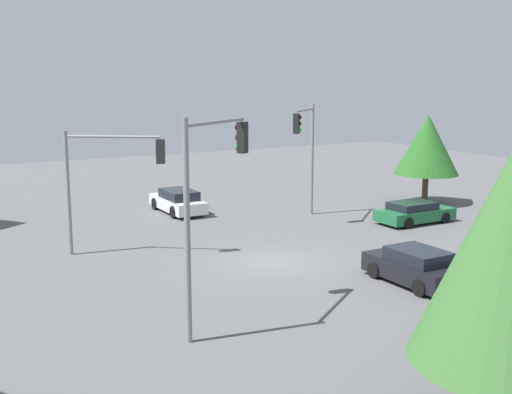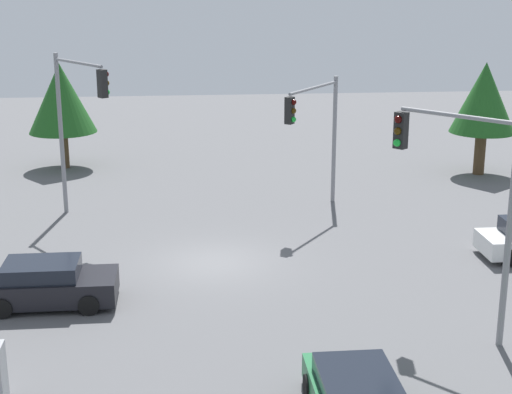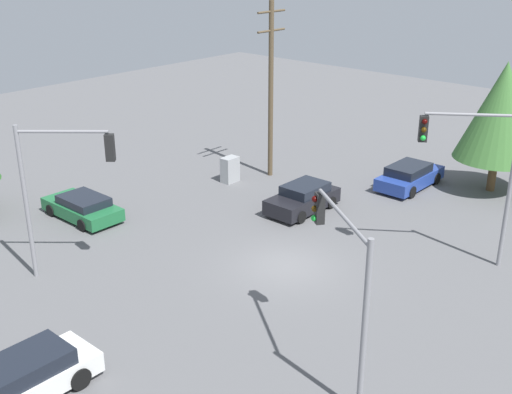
{
  "view_description": "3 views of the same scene",
  "coord_description": "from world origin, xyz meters",
  "px_view_note": "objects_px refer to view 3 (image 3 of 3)",
  "views": [
    {
      "loc": [
        -22.82,
        13.99,
        7.8
      ],
      "look_at": [
        2.08,
        -0.3,
        2.51
      ],
      "focal_mm": 45.0,
      "sensor_mm": 36.0,
      "label": 1
    },
    {
      "loc": [
        -1.02,
        -25.96,
        9.78
      ],
      "look_at": [
        1.48,
        0.15,
        2.32
      ],
      "focal_mm": 55.0,
      "sensor_mm": 36.0,
      "label": 2
    },
    {
      "loc": [
        18.86,
        15.05,
        12.77
      ],
      "look_at": [
        -0.35,
        -2.02,
        2.51
      ],
      "focal_mm": 45.0,
      "sensor_mm": 36.0,
      "label": 3
    }
  ],
  "objects_px": {
    "sedan_green": "(83,207)",
    "traffic_signal_cross": "(477,161)",
    "traffic_signal_aux": "(343,265)",
    "sedan_dark": "(303,198)",
    "traffic_signal_main": "(59,176)",
    "electrical_cabinet": "(230,170)",
    "sedan_white": "(22,380)",
    "sedan_blue": "(409,176)"
  },
  "relations": [
    {
      "from": "sedan_green",
      "to": "traffic_signal_cross",
      "type": "bearing_deg",
      "value": -63.9
    },
    {
      "from": "traffic_signal_aux",
      "to": "traffic_signal_cross",
      "type": "bearing_deg",
      "value": -52.62
    },
    {
      "from": "traffic_signal_cross",
      "to": "traffic_signal_aux",
      "type": "relative_size",
      "value": 1.21
    },
    {
      "from": "sedan_dark",
      "to": "traffic_signal_main",
      "type": "height_order",
      "value": "traffic_signal_main"
    },
    {
      "from": "traffic_signal_aux",
      "to": "traffic_signal_main",
      "type": "bearing_deg",
      "value": 45.24
    },
    {
      "from": "electrical_cabinet",
      "to": "traffic_signal_main",
      "type": "bearing_deg",
      "value": 12.68
    },
    {
      "from": "electrical_cabinet",
      "to": "sedan_white",
      "type": "bearing_deg",
      "value": 25.29
    },
    {
      "from": "sedan_white",
      "to": "traffic_signal_aux",
      "type": "relative_size",
      "value": 0.84
    },
    {
      "from": "sedan_dark",
      "to": "electrical_cabinet",
      "type": "relative_size",
      "value": 2.79
    },
    {
      "from": "sedan_dark",
      "to": "electrical_cabinet",
      "type": "distance_m",
      "value": 5.73
    },
    {
      "from": "sedan_blue",
      "to": "electrical_cabinet",
      "type": "height_order",
      "value": "electrical_cabinet"
    },
    {
      "from": "sedan_green",
      "to": "traffic_signal_main",
      "type": "bearing_deg",
      "value": -129.25
    },
    {
      "from": "electrical_cabinet",
      "to": "sedan_dark",
      "type": "bearing_deg",
      "value": 84.05
    },
    {
      "from": "traffic_signal_main",
      "to": "traffic_signal_cross",
      "type": "bearing_deg",
      "value": 4.18
    },
    {
      "from": "sedan_dark",
      "to": "traffic_signal_cross",
      "type": "xyz_separation_m",
      "value": [
        0.03,
        8.68,
        3.92
      ]
    },
    {
      "from": "traffic_signal_cross",
      "to": "traffic_signal_aux",
      "type": "height_order",
      "value": "traffic_signal_cross"
    },
    {
      "from": "traffic_signal_cross",
      "to": "electrical_cabinet",
      "type": "distance_m",
      "value": 14.89
    },
    {
      "from": "sedan_blue",
      "to": "traffic_signal_cross",
      "type": "bearing_deg",
      "value": -46.39
    },
    {
      "from": "traffic_signal_aux",
      "to": "sedan_blue",
      "type": "bearing_deg",
      "value": -32.35
    },
    {
      "from": "sedan_white",
      "to": "sedan_dark",
      "type": "xyz_separation_m",
      "value": [
        -17.02,
        -2.63,
        0.0
      ]
    },
    {
      "from": "sedan_white",
      "to": "traffic_signal_main",
      "type": "xyz_separation_m",
      "value": [
        -5.24,
        -5.54,
        3.69
      ]
    },
    {
      "from": "traffic_signal_cross",
      "to": "traffic_signal_aux",
      "type": "xyz_separation_m",
      "value": [
        9.76,
        0.28,
        -0.71
      ]
    },
    {
      "from": "sedan_white",
      "to": "electrical_cabinet",
      "type": "height_order",
      "value": "electrical_cabinet"
    },
    {
      "from": "sedan_white",
      "to": "electrical_cabinet",
      "type": "distance_m",
      "value": 19.48
    },
    {
      "from": "sedan_white",
      "to": "traffic_signal_cross",
      "type": "xyz_separation_m",
      "value": [
        -16.99,
        6.05,
        3.92
      ]
    },
    {
      "from": "electrical_cabinet",
      "to": "traffic_signal_cross",
      "type": "bearing_deg",
      "value": 87.51
    },
    {
      "from": "electrical_cabinet",
      "to": "sedan_blue",
      "type": "bearing_deg",
      "value": 126.65
    },
    {
      "from": "sedan_dark",
      "to": "traffic_signal_main",
      "type": "relative_size",
      "value": 0.64
    },
    {
      "from": "electrical_cabinet",
      "to": "traffic_signal_aux",
      "type": "bearing_deg",
      "value": 54.68
    },
    {
      "from": "traffic_signal_cross",
      "to": "electrical_cabinet",
      "type": "xyz_separation_m",
      "value": [
        -0.63,
        -14.37,
        -3.86
      ]
    },
    {
      "from": "traffic_signal_main",
      "to": "sedan_white",
      "type": "bearing_deg",
      "value": -84.61
    },
    {
      "from": "sedan_blue",
      "to": "sedan_white",
      "type": "bearing_deg",
      "value": -89.37
    },
    {
      "from": "traffic_signal_main",
      "to": "sedan_green",
      "type": "bearing_deg",
      "value": 99.55
    },
    {
      "from": "sedan_green",
      "to": "electrical_cabinet",
      "type": "relative_size",
      "value": 2.99
    },
    {
      "from": "sedan_blue",
      "to": "sedan_green",
      "type": "distance_m",
      "value": 17.63
    },
    {
      "from": "traffic_signal_main",
      "to": "sedan_blue",
      "type": "bearing_deg",
      "value": 32.76
    },
    {
      "from": "sedan_dark",
      "to": "traffic_signal_aux",
      "type": "xyz_separation_m",
      "value": [
        9.79,
        8.96,
        3.21
      ]
    },
    {
      "from": "traffic_signal_cross",
      "to": "electrical_cabinet",
      "type": "bearing_deg",
      "value": -37.51
    },
    {
      "from": "traffic_signal_aux",
      "to": "sedan_green",
      "type": "bearing_deg",
      "value": 29.49
    },
    {
      "from": "traffic_signal_aux",
      "to": "electrical_cabinet",
      "type": "height_order",
      "value": "traffic_signal_aux"
    },
    {
      "from": "sedan_white",
      "to": "sedan_green",
      "type": "bearing_deg",
      "value": -41.58
    },
    {
      "from": "traffic_signal_main",
      "to": "sedan_dark",
      "type": "bearing_deg",
      "value": 34.91
    }
  ]
}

